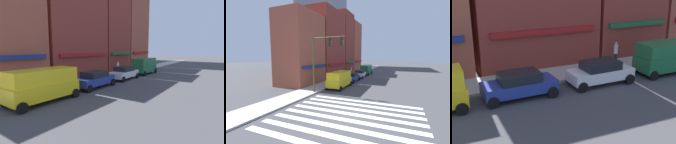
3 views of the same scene
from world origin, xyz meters
TOP-DOWN VIEW (x-y plane):
  - storefront_row at (22.73, 11.50)m, footprint 32.15×5.30m
  - van_yellow at (9.43, 4.70)m, footprint 5.01×2.22m
  - sedan_blue at (15.00, 4.70)m, footprint 4.45×2.02m
  - sedan_white at (20.59, 4.70)m, footprint 4.44×2.02m
  - van_green at (26.42, 4.70)m, footprint 5.01×2.22m
  - pedestrian_white_shirt at (23.83, 7.72)m, footprint 0.32×0.32m
  - pedestrian_red_jacket at (11.42, 7.67)m, footprint 0.32×0.32m
  - fire_hydrant at (8.48, 6.40)m, footprint 0.24×0.24m

SIDE VIEW (x-z plane):
  - fire_hydrant at x=8.48m, z-range 0.19..1.03m
  - sedan_blue at x=15.00m, z-range 0.05..1.64m
  - sedan_white at x=20.59m, z-range 0.05..1.64m
  - pedestrian_white_shirt at x=23.83m, z-range 0.19..1.96m
  - pedestrian_red_jacket at x=11.42m, z-range 0.19..1.96m
  - van_yellow at x=9.43m, z-range 0.12..2.46m
  - van_green at x=26.42m, z-range 0.12..2.46m
  - storefront_row at x=22.73m, z-range -0.80..14.80m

